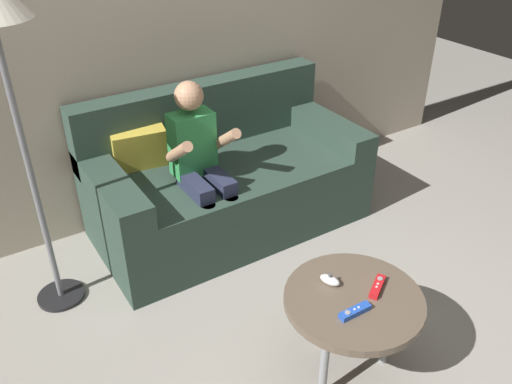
% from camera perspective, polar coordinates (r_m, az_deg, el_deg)
% --- Properties ---
extents(wall_back, '(4.58, 0.05, 2.50)m').
position_cam_1_polar(wall_back, '(3.20, -9.45, 18.70)').
color(wall_back, '#B2A38E').
rests_on(wall_back, ground).
extents(couch, '(1.61, 0.80, 0.84)m').
position_cam_1_polar(couch, '(3.26, -3.37, 1.23)').
color(couch, '#2D4238').
rests_on(couch, ground).
extents(person_seated_on_couch, '(0.33, 0.41, 1.00)m').
position_cam_1_polar(person_seated_on_couch, '(2.89, -5.92, 3.14)').
color(person_seated_on_couch, '#282D47').
rests_on(person_seated_on_couch, ground).
extents(coffee_table, '(0.58, 0.58, 0.44)m').
position_cam_1_polar(coffee_table, '(2.28, 10.28, -11.73)').
color(coffee_table, brown).
rests_on(coffee_table, ground).
extents(game_remote_red_near_edge, '(0.14, 0.10, 0.03)m').
position_cam_1_polar(game_remote_red_near_edge, '(2.30, 12.83, -9.81)').
color(game_remote_red_near_edge, red).
rests_on(game_remote_red_near_edge, coffee_table).
extents(nunchuk_white, '(0.07, 0.10, 0.05)m').
position_cam_1_polar(nunchuk_white, '(2.28, 7.89, -9.29)').
color(nunchuk_white, white).
rests_on(nunchuk_white, coffee_table).
extents(game_remote_blue_far_corner, '(0.14, 0.04, 0.03)m').
position_cam_1_polar(game_remote_blue_far_corner, '(2.17, 10.50, -12.42)').
color(game_remote_blue_far_corner, blue).
rests_on(game_remote_blue_far_corner, coffee_table).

